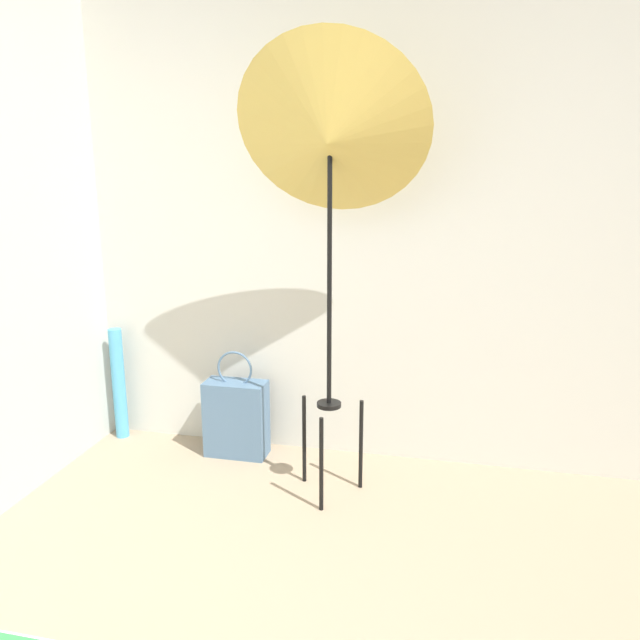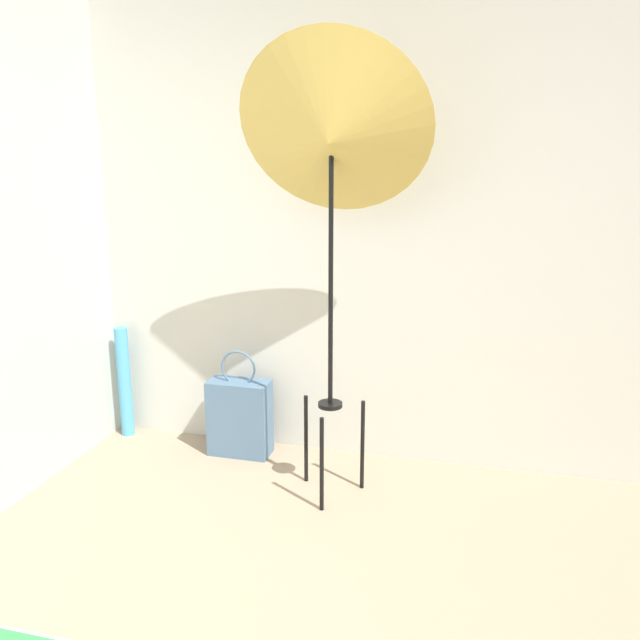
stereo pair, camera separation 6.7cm
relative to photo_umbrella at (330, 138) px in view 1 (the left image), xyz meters
name	(u,v)px [view 1 (the left image)]	position (x,y,z in m)	size (l,w,h in m)	color
wall_back	(335,218)	(-0.07, 0.49, -0.38)	(8.00, 0.05, 2.60)	beige
photo_umbrella	(330,138)	(0.00, 0.00, 0.00)	(0.87, 0.58, 2.10)	black
tote_bag	(236,418)	(-0.58, 0.30, -1.46)	(0.34, 0.16, 0.60)	slate
paper_roll	(119,384)	(-1.33, 0.37, -1.35)	(0.08, 0.08, 0.66)	#4CA3D1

